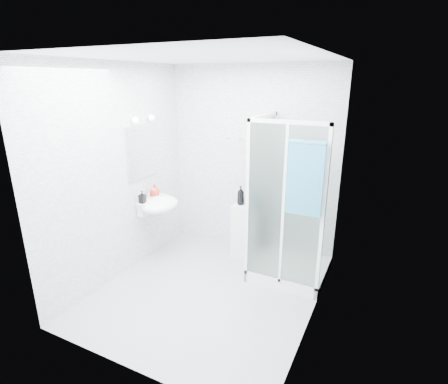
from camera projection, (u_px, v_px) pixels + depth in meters
The scene contains 12 objects.
room at pixel (205, 187), 3.72m from camera, with size 2.40×2.60×2.60m.
shower_enclosure at pixel (283, 243), 4.36m from camera, with size 0.90×0.95×2.00m.
wall_basin at pixel (158, 204), 4.68m from camera, with size 0.46×0.56×0.35m.
mirror at pixel (143, 151), 4.55m from camera, with size 0.02×0.60×0.70m, color white.
vanity_lights at pixel (143, 119), 4.40m from camera, with size 0.10×0.40×0.08m.
wall_hooks at pixel (234, 138), 4.80m from camera, with size 0.23×0.06×0.03m.
storage_cabinet at pixel (245, 230), 4.90m from camera, with size 0.32×0.34×0.76m.
hand_towel at pixel (305, 177), 3.58m from camera, with size 0.37×0.05×0.79m.
shampoo_bottle_a at pixel (241, 195), 4.75m from camera, with size 0.10×0.10×0.26m, color black.
shampoo_bottle_b at pixel (251, 196), 4.74m from camera, with size 0.11×0.12×0.25m, color #0E1559.
soap_dispenser_orange at pixel (155, 190), 4.78m from camera, with size 0.13×0.13×0.17m, color red.
soap_dispenser_black at pixel (142, 197), 4.52m from camera, with size 0.07×0.08×0.16m, color black.
Camera 1 is at (1.76, -3.10, 2.40)m, focal length 28.00 mm.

